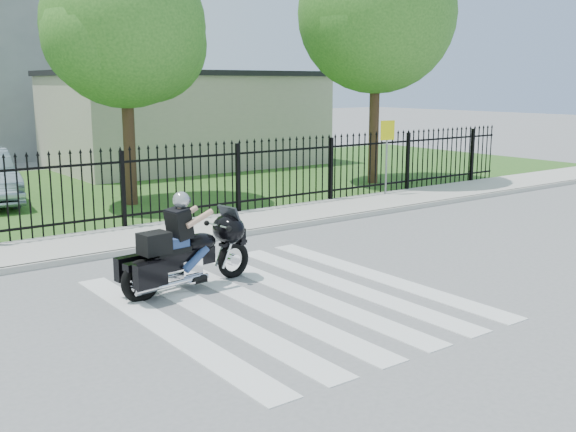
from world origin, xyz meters
TOP-DOWN VIEW (x-y plane):
  - ground at (0.00, 0.00)m, footprint 120.00×120.00m
  - crosswalk at (0.00, 0.00)m, footprint 5.00×5.50m
  - sidewalk at (0.00, 5.00)m, footprint 40.00×2.00m
  - curb at (0.00, 4.00)m, footprint 40.00×0.12m
  - grass_strip at (0.00, 12.00)m, footprint 40.00×12.00m
  - iron_fence at (0.00, 6.00)m, footprint 26.00×0.04m
  - tree_mid at (1.50, 9.00)m, footprint 4.20×4.20m
  - tree_right at (9.50, 8.00)m, footprint 5.00×5.00m
  - building_low at (7.00, 16.00)m, footprint 10.00×6.00m
  - building_low_roof at (7.00, 16.00)m, footprint 10.20×6.20m
  - motorcycle_rider at (-0.95, 1.37)m, footprint 2.45×0.96m
  - traffic_sign at (7.81, 5.69)m, footprint 0.45×0.11m

SIDE VIEW (x-z plane):
  - ground at x=0.00m, z-range 0.00..0.00m
  - crosswalk at x=0.00m, z-range 0.00..0.01m
  - grass_strip at x=0.00m, z-range 0.00..0.02m
  - sidewalk at x=0.00m, z-range 0.00..0.12m
  - curb at x=0.00m, z-range 0.00..0.12m
  - motorcycle_rider at x=-0.95m, z-range -0.15..1.48m
  - iron_fence at x=0.00m, z-range 0.00..1.80m
  - traffic_sign at x=7.81m, z-range 0.57..2.66m
  - building_low at x=7.00m, z-range 0.00..3.50m
  - building_low_roof at x=7.00m, z-range 3.50..3.70m
  - tree_mid at x=1.50m, z-range 1.28..8.06m
  - tree_right at x=9.50m, z-range 1.44..9.34m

